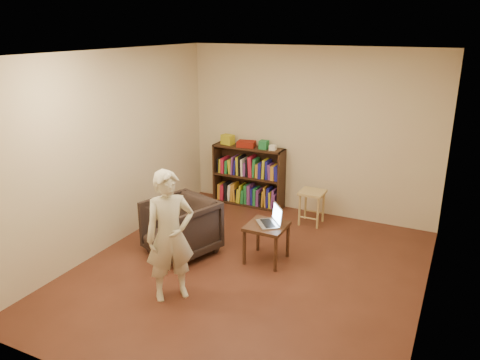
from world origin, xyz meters
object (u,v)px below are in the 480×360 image
at_px(armchair, 181,227).
at_px(side_table, 267,231).
at_px(stool, 312,198).
at_px(bookshelf, 249,179).
at_px(person, 170,236).
at_px(laptop, 272,220).

relative_size(armchair, side_table, 1.64).
bearing_deg(stool, bookshelf, 164.94).
bearing_deg(bookshelf, side_table, -58.44).
xyz_separation_m(bookshelf, person, (0.44, -2.93, 0.29)).
distance_m(side_table, person, 1.40).
xyz_separation_m(stool, laptop, (-0.11, -1.34, 0.14)).
bearing_deg(armchair, bookshelf, 107.86).
distance_m(armchair, person, 1.10).
height_order(laptop, person, person).
height_order(armchair, side_table, armchair).
bearing_deg(laptop, armchair, -112.94).
relative_size(stool, person, 0.35).
relative_size(bookshelf, side_table, 2.41).
relative_size(stool, armchair, 0.64).
bearing_deg(bookshelf, armchair, -91.05).
distance_m(armchair, laptop, 1.20).
height_order(armchair, person, person).
xyz_separation_m(side_table, person, (-0.61, -1.22, 0.32)).
bearing_deg(stool, person, -106.26).
height_order(side_table, person, person).
relative_size(stool, laptop, 1.25).
xyz_separation_m(side_table, laptop, (0.05, 0.04, 0.14)).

